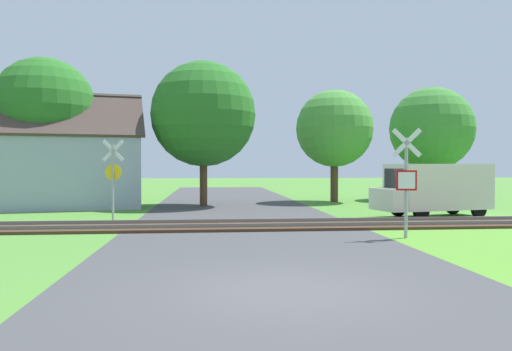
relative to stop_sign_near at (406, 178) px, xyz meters
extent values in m
plane|color=#4C8433|center=(-4.60, -5.85, -1.79)|extent=(160.00, 160.00, 0.00)
cube|color=#424244|center=(-4.60, -3.85, -1.79)|extent=(8.18, 80.00, 0.01)
cube|color=#422D1E|center=(-4.60, 3.10, -1.74)|extent=(60.00, 2.60, 0.10)
cube|color=slate|center=(-4.60, 3.82, -1.63)|extent=(60.00, 0.08, 0.12)
cube|color=slate|center=(-4.60, 2.39, -1.63)|extent=(60.00, 0.08, 0.12)
cylinder|color=#9E9EA5|center=(0.01, 0.03, -0.29)|extent=(0.10, 0.10, 2.99)
cube|color=red|center=(-0.01, -0.03, -0.07)|extent=(0.60, 0.14, 0.60)
cube|color=white|center=(-0.01, -0.06, -0.07)|extent=(0.49, 0.10, 0.49)
cube|color=white|center=(-0.01, -0.03, 1.05)|extent=(0.87, 0.19, 0.88)
cube|color=white|center=(-0.01, -0.03, 1.05)|extent=(0.87, 0.19, 0.88)
cylinder|color=#9E9EA5|center=(-9.64, 5.90, -0.28)|extent=(0.09, 0.09, 3.02)
cube|color=white|center=(-9.64, 5.96, 0.97)|extent=(0.88, 0.12, 0.88)
cube|color=white|center=(-9.64, 5.96, 0.97)|extent=(0.88, 0.12, 0.88)
cylinder|color=yellow|center=(-9.64, 5.96, 0.11)|extent=(0.64, 0.10, 0.64)
cube|color=#99A3B7|center=(-13.51, 12.28, 0.06)|extent=(8.69, 6.28, 3.71)
cube|color=#473833|center=(-13.27, 11.10, 2.97)|extent=(8.66, 4.34, 2.43)
cube|color=#473833|center=(-13.75, 13.46, 2.97)|extent=(8.66, 4.34, 2.43)
cube|color=brown|center=(-11.38, 12.71, 3.15)|extent=(0.59, 0.59, 1.10)
cylinder|color=#513823|center=(1.66, 14.98, -0.45)|extent=(0.46, 0.46, 2.68)
sphere|color=#478E38|center=(1.66, 14.98, 2.61)|extent=(4.61, 4.61, 4.61)
cylinder|color=#513823|center=(-14.33, 12.53, -0.18)|extent=(0.47, 0.47, 3.22)
sphere|color=#286B23|center=(-14.33, 12.53, 3.38)|extent=(5.20, 5.20, 5.20)
cylinder|color=#513823|center=(8.34, 16.33, -0.52)|extent=(0.34, 0.34, 2.55)
sphere|color=#3D8433|center=(8.34, 16.33, 2.74)|extent=(5.29, 5.29, 5.29)
cylinder|color=#513823|center=(-6.12, 12.54, -0.38)|extent=(0.40, 0.40, 2.83)
sphere|color=#286B23|center=(-6.12, 12.54, 3.14)|extent=(5.61, 5.61, 5.61)
cube|color=silver|center=(3.80, 5.88, -0.50)|extent=(4.52, 2.81, 1.90)
cube|color=silver|center=(1.41, 5.32, -1.00)|extent=(1.09, 1.92, 0.90)
cube|color=#19232D|center=(1.77, 5.40, -0.17)|extent=(0.41, 1.58, 0.85)
cube|color=navy|center=(3.58, 6.81, -0.83)|extent=(3.68, 0.87, 0.16)
cylinder|color=black|center=(2.23, 6.31, -1.45)|extent=(0.70, 0.33, 0.68)
cylinder|color=black|center=(2.59, 4.79, -1.45)|extent=(0.70, 0.33, 0.68)
cylinder|color=black|center=(5.01, 6.96, -1.45)|extent=(0.70, 0.33, 0.68)
cylinder|color=black|center=(5.37, 5.44, -1.45)|extent=(0.70, 0.33, 0.68)
camera|label=1|loc=(-5.87, -14.32, 0.36)|focal=35.00mm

